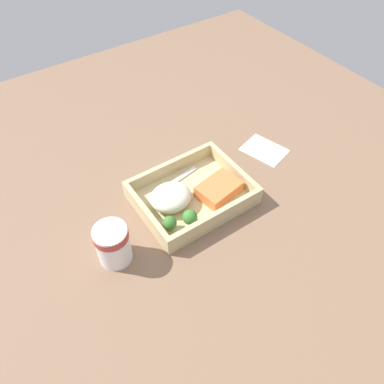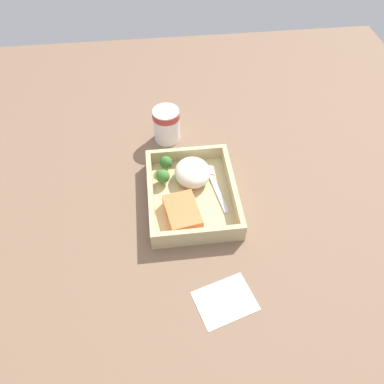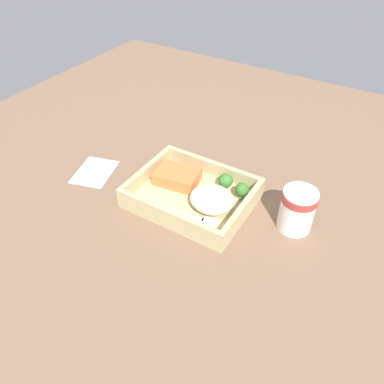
# 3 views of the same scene
# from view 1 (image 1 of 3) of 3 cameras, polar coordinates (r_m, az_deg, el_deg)

# --- Properties ---
(ground_plane) EXTENTS (1.60, 1.60, 0.02)m
(ground_plane) POSITION_cam_1_polar(r_m,az_deg,el_deg) (0.93, 0.00, -1.52)
(ground_plane) COLOR brown
(takeout_tray) EXTENTS (0.27, 0.21, 0.01)m
(takeout_tray) POSITION_cam_1_polar(r_m,az_deg,el_deg) (0.92, 0.00, -0.87)
(takeout_tray) COLOR tan
(takeout_tray) RESTS_ON ground_plane
(tray_rim) EXTENTS (0.27, 0.21, 0.04)m
(tray_rim) POSITION_cam_1_polar(r_m,az_deg,el_deg) (0.90, 0.00, 0.17)
(tray_rim) COLOR tan
(tray_rim) RESTS_ON takeout_tray
(salmon_fillet) EXTENTS (0.11, 0.09, 0.03)m
(salmon_fillet) POSITION_cam_1_polar(r_m,az_deg,el_deg) (0.91, 4.11, 0.44)
(salmon_fillet) COLOR orange
(salmon_fillet) RESTS_ON takeout_tray
(mashed_potatoes) EXTENTS (0.10, 0.09, 0.05)m
(mashed_potatoes) POSITION_cam_1_polar(r_m,az_deg,el_deg) (0.88, -3.25, -0.79)
(mashed_potatoes) COLOR beige
(mashed_potatoes) RESTS_ON takeout_tray
(broccoli_floret_1) EXTENTS (0.03, 0.03, 0.04)m
(broccoli_floret_1) POSITION_cam_1_polar(r_m,az_deg,el_deg) (0.84, -0.32, -3.87)
(broccoli_floret_1) COLOR #77A156
(broccoli_floret_1) RESTS_ON takeout_tray
(broccoli_floret_2) EXTENTS (0.03, 0.03, 0.04)m
(broccoli_floret_2) POSITION_cam_1_polar(r_m,az_deg,el_deg) (0.83, -3.42, -4.77)
(broccoli_floret_2) COLOR #7CA25C
(broccoli_floret_2) RESTS_ON takeout_tray
(fork) EXTENTS (0.16, 0.04, 0.00)m
(fork) POSITION_cam_1_polar(r_m,az_deg,el_deg) (0.93, -3.31, 1.10)
(fork) COLOR silver
(fork) RESTS_ON takeout_tray
(paper_cup) EXTENTS (0.07, 0.07, 0.10)m
(paper_cup) POSITION_cam_1_polar(r_m,az_deg,el_deg) (0.80, -12.01, -7.59)
(paper_cup) COLOR white
(paper_cup) RESTS_ON ground_plane
(receipt_slip) EXTENTS (0.12, 0.13, 0.00)m
(receipt_slip) POSITION_cam_1_polar(r_m,az_deg,el_deg) (1.06, 10.97, 6.33)
(receipt_slip) COLOR white
(receipt_slip) RESTS_ON ground_plane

